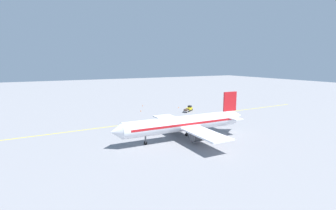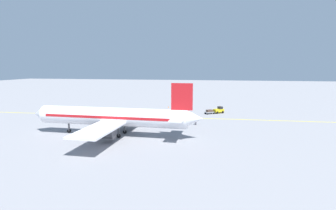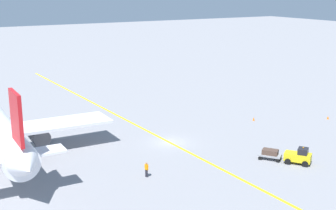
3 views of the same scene
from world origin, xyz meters
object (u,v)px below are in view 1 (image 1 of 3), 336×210
Objects in this scene: baggage_cart_trailing at (186,110)px; traffic_cone_mid_apron at (143,106)px; airplane_at_gate at (185,124)px; traffic_cone_by_wingtip at (179,107)px; baggage_tug_white at (189,108)px; ground_crew_worker at (205,119)px; traffic_cone_near_nose at (141,111)px.

baggage_cart_trailing is 21.63m from traffic_cone_mid_apron.
airplane_at_gate is 42.26m from traffic_cone_by_wingtip.
baggage_cart_trailing is at bearing -32.80° from airplane_at_gate.
traffic_cone_by_wingtip is at bearing -28.65° from airplane_at_gate.
traffic_cone_by_wingtip is at bearing -14.11° from baggage_cart_trailing.
baggage_tug_white is 21.19m from traffic_cone_mid_apron.
traffic_cone_by_wingtip is at bearing -133.82° from traffic_cone_mid_apron.
airplane_at_gate is 21.10× the size of ground_crew_worker.
baggage_tug_white reaches higher than traffic_cone_by_wingtip.
ground_crew_worker is 3.05× the size of traffic_cone_mid_apron.
baggage_tug_white is 17.92m from ground_crew_worker.
airplane_at_gate is 64.46× the size of traffic_cone_mid_apron.
baggage_tug_white is (29.65, -20.55, -2.81)m from airplane_at_gate.
baggage_cart_trailing is 5.32× the size of traffic_cone_near_nose.
baggage_tug_white is 1.13× the size of baggage_cart_trailing.
baggage_tug_white is 6.02× the size of traffic_cone_near_nose.
traffic_cone_near_nose is at bearing 66.02° from baggage_tug_white.
baggage_cart_trailing is at bearing -156.33° from traffic_cone_mid_apron.
ground_crew_worker reaches higher than traffic_cone_mid_apron.
traffic_cone_mid_apron is at bearing 9.65° from ground_crew_worker.
ground_crew_worker is at bearing 162.41° from baggage_tug_white.
traffic_cone_mid_apron is at bearing 46.18° from traffic_cone_by_wingtip.
traffic_cone_near_nose is at bearing 56.19° from baggage_cart_trailing.
ground_crew_worker is at bearing -155.52° from traffic_cone_near_nose.
baggage_cart_trailing reaches higher than traffic_cone_mid_apron.
baggage_cart_trailing is at bearing 165.89° from traffic_cone_by_wingtip.
ground_crew_worker is 3.05× the size of traffic_cone_near_nose.
traffic_cone_mid_apron and traffic_cone_by_wingtip have the same top height.
traffic_cone_near_nose and traffic_cone_by_wingtip have the same top height.
baggage_tug_white is at bearing -54.30° from baggage_cart_trailing.
airplane_at_gate reaches higher than baggage_cart_trailing.
baggage_tug_white is 18.11m from traffic_cone_near_nose.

